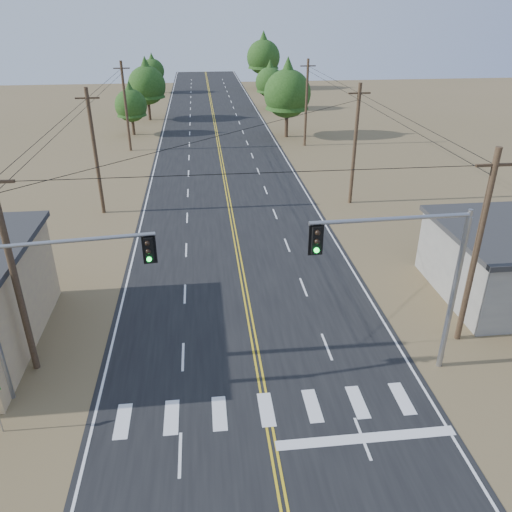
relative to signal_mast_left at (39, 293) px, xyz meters
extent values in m
cube|color=black|center=(8.97, 19.81, -5.09)|extent=(15.00, 200.00, 0.02)
cylinder|color=#4C3826|center=(-1.53, 1.81, -0.10)|extent=(0.30, 0.30, 10.00)
cylinder|color=#4C3826|center=(-1.53, 21.81, -0.10)|extent=(0.30, 0.30, 10.00)
cube|color=#4C3826|center=(-1.53, 21.81, 4.10)|extent=(1.80, 0.12, 0.12)
cylinder|color=#4C3826|center=(-1.53, 41.81, -0.10)|extent=(0.30, 0.30, 10.00)
cube|color=#4C3826|center=(-1.53, 41.81, 4.10)|extent=(1.80, 0.12, 0.12)
cylinder|color=#4C3826|center=(19.47, 1.81, -0.10)|extent=(0.30, 0.30, 10.00)
cube|color=#4C3826|center=(19.47, 1.81, 4.10)|extent=(1.80, 0.12, 0.12)
cylinder|color=#4C3826|center=(19.47, 21.81, -0.10)|extent=(0.30, 0.30, 10.00)
cube|color=#4C3826|center=(19.47, 21.81, 4.10)|extent=(1.80, 0.12, 0.12)
cylinder|color=#4C3826|center=(19.47, 41.81, -0.10)|extent=(0.30, 0.30, 10.00)
cube|color=#4C3826|center=(19.47, 41.81, 4.10)|extent=(1.80, 0.12, 0.12)
cylinder|color=gray|center=(1.37, 0.14, 2.15)|extent=(6.81, 0.82, 0.16)
cube|color=black|center=(4.47, 0.44, 1.49)|extent=(0.39, 0.34, 1.12)
sphere|color=black|center=(4.45, 0.26, 1.84)|extent=(0.20, 0.20, 0.20)
sphere|color=black|center=(4.45, 0.26, 1.49)|extent=(0.20, 0.20, 0.20)
sphere|color=#0CE533|center=(4.45, 0.26, 1.13)|extent=(0.20, 0.20, 0.20)
cylinder|color=gray|center=(17.57, -0.19, -1.27)|extent=(0.26, 0.26, 7.66)
cylinder|color=gray|center=(17.57, -0.19, 2.56)|extent=(0.20, 0.20, 0.66)
cylinder|color=gray|center=(14.19, -0.29, 2.67)|extent=(6.75, 0.38, 0.18)
cube|color=black|center=(11.15, -0.38, 1.96)|extent=(0.39, 0.34, 1.20)
sphere|color=black|center=(11.14, -0.58, 2.34)|extent=(0.22, 0.22, 0.22)
sphere|color=black|center=(11.14, -0.58, 1.96)|extent=(0.22, 0.22, 0.22)
sphere|color=#0CE533|center=(11.14, -0.58, 1.58)|extent=(0.22, 0.22, 0.22)
cylinder|color=#3F2D1E|center=(-2.00, 49.98, -3.86)|extent=(0.39, 0.39, 2.48)
cone|color=#1E4112|center=(-2.00, 49.98, -0.42)|extent=(3.85, 3.85, 4.40)
sphere|color=#1E4112|center=(-2.00, 49.98, -1.32)|extent=(4.13, 4.13, 4.13)
cylinder|color=#3F2D1E|center=(-0.61, 59.47, -3.47)|extent=(0.42, 0.42, 3.26)
cone|color=#1E4112|center=(-0.61, 59.47, 1.05)|extent=(5.06, 5.06, 5.79)
sphere|color=#1E4112|center=(-0.61, 59.47, -0.13)|extent=(5.43, 5.43, 5.43)
cylinder|color=#3F2D1E|center=(-1.76, 85.65, -3.76)|extent=(0.44, 0.44, 2.68)
cone|color=#1E4112|center=(-1.76, 85.65, -0.04)|extent=(4.17, 4.17, 4.76)
sphere|color=#1E4112|center=(-1.76, 85.65, -1.01)|extent=(4.46, 4.46, 4.46)
cylinder|color=#3F2D1E|center=(17.97, 46.54, -3.32)|extent=(0.46, 0.46, 3.56)
cone|color=#1E4112|center=(17.97, 46.54, 1.63)|extent=(5.54, 5.54, 6.33)
sphere|color=#1E4112|center=(17.97, 46.54, 0.34)|extent=(5.94, 5.94, 5.94)
cylinder|color=#3F2D1E|center=(18.43, 65.94, -3.70)|extent=(0.46, 0.46, 2.80)
cone|color=#1E4112|center=(18.43, 65.94, 0.19)|extent=(4.36, 4.36, 4.98)
sphere|color=#1E4112|center=(18.43, 65.94, -0.82)|extent=(4.67, 4.67, 4.67)
cylinder|color=#3F2D1E|center=(20.20, 88.56, -3.10)|extent=(0.48, 0.48, 4.00)
cone|color=#1E4112|center=(20.20, 88.56, 2.44)|extent=(6.21, 6.21, 7.10)
sphere|color=#1E4112|center=(20.20, 88.56, 1.00)|extent=(6.66, 6.66, 6.66)
camera|label=1|loc=(6.75, -18.06, 10.31)|focal=35.00mm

